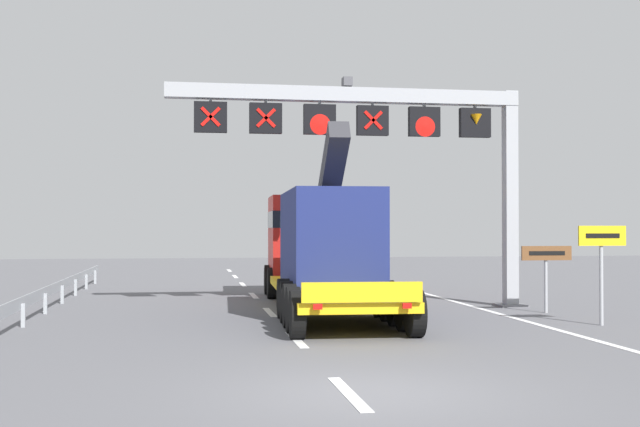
{
  "coord_description": "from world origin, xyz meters",
  "views": [
    {
      "loc": [
        -2.72,
        -12.12,
        2.5
      ],
      "look_at": [
        0.98,
        10.69,
        2.9
      ],
      "focal_mm": 45.91,
      "sensor_mm": 36.0,
      "label": 1
    }
  ],
  "objects_px": {
    "heavy_haul_truck_yellow": "(319,244)",
    "tourist_info_sign_brown": "(546,262)",
    "overhead_lane_gantry": "(389,130)",
    "exit_sign_yellow": "(602,251)"
  },
  "relations": [
    {
      "from": "heavy_haul_truck_yellow",
      "to": "tourist_info_sign_brown",
      "type": "relative_size",
      "value": 7.2
    },
    {
      "from": "heavy_haul_truck_yellow",
      "to": "overhead_lane_gantry",
      "type": "bearing_deg",
      "value": -22.23
    },
    {
      "from": "heavy_haul_truck_yellow",
      "to": "tourist_info_sign_brown",
      "type": "height_order",
      "value": "heavy_haul_truck_yellow"
    },
    {
      "from": "overhead_lane_gantry",
      "to": "tourist_info_sign_brown",
      "type": "bearing_deg",
      "value": -25.96
    },
    {
      "from": "overhead_lane_gantry",
      "to": "tourist_info_sign_brown",
      "type": "height_order",
      "value": "overhead_lane_gantry"
    },
    {
      "from": "overhead_lane_gantry",
      "to": "tourist_info_sign_brown",
      "type": "distance_m",
      "value": 6.21
    },
    {
      "from": "tourist_info_sign_brown",
      "to": "heavy_haul_truck_yellow",
      "type": "bearing_deg",
      "value": 155.24
    },
    {
      "from": "heavy_haul_truck_yellow",
      "to": "tourist_info_sign_brown",
      "type": "xyz_separation_m",
      "value": [
        6.3,
        -2.91,
        -0.49
      ]
    },
    {
      "from": "overhead_lane_gantry",
      "to": "exit_sign_yellow",
      "type": "relative_size",
      "value": 4.43
    },
    {
      "from": "overhead_lane_gantry",
      "to": "heavy_haul_truck_yellow",
      "type": "bearing_deg",
      "value": 157.77
    }
  ]
}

